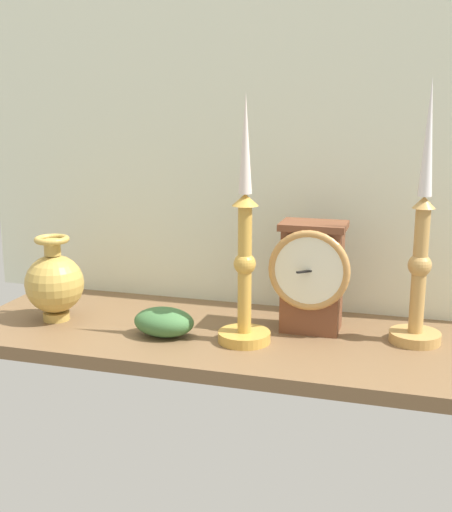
{
  "coord_description": "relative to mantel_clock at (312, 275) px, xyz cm",
  "views": [
    {
      "loc": [
        30.35,
        -108.67,
        40.52
      ],
      "look_at": [
        -1.74,
        0.0,
        14.0
      ],
      "focal_mm": 46.37,
      "sensor_mm": 36.0,
      "label": 1
    }
  ],
  "objects": [
    {
      "name": "ground_plane",
      "position": [
        -12.81,
        -4.63,
        -11.62
      ],
      "size": [
        100.0,
        36.0,
        2.4
      ],
      "primitive_type": "cube",
      "color": "brown"
    },
    {
      "name": "candlestick_tall_center",
      "position": [
        -10.03,
        -8.78,
        3.47
      ],
      "size": [
        9.11,
        9.11,
        42.1
      ],
      "color": "gold",
      "rests_on": "ground_plane"
    },
    {
      "name": "back_wall",
      "position": [
        -12.81,
        13.87,
        22.08
      ],
      "size": [
        120.0,
        2.0,
        65.0
      ],
      "primitive_type": "cube",
      "color": "silver",
      "rests_on": "ground_plane"
    },
    {
      "name": "candlestick_tall_left",
      "position": [
        18.3,
        -0.56,
        4.51
      ],
      "size": [
        8.8,
        8.8,
        44.49
      ],
      "color": "tan",
      "rests_on": "ground_plane"
    },
    {
      "name": "mantel_clock",
      "position": [
        0.0,
        0.0,
        0.0
      ],
      "size": [
        14.33,
        10.26,
        19.85
      ],
      "color": "brown",
      "rests_on": "ground_plane"
    },
    {
      "name": "ivy_sprig",
      "position": [
        -24.42,
        -9.97,
        -7.85
      ],
      "size": [
        10.95,
        7.66,
        5.13
      ],
      "color": "#3E6E3B",
      "rests_on": "ground_plane"
    },
    {
      "name": "brass_vase_bulbous",
      "position": [
        -47.4,
        -7.54,
        -3.06
      ],
      "size": [
        11.02,
        11.02,
        16.21
      ],
      "color": "#BC9946",
      "rests_on": "ground_plane"
    }
  ]
}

